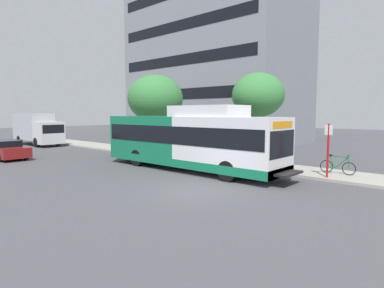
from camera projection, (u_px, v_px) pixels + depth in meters
ground_plane at (93, 169)px, 18.73m from camera, size 120.00×120.00×0.00m
sidewalk_curb at (198, 158)px, 22.58m from camera, size 3.00×56.00×0.14m
transit_bus at (189, 140)px, 18.27m from camera, size 2.58×12.25×3.65m
bus_stop_sign_pole at (328, 146)px, 15.40m from camera, size 0.10×0.36×2.60m
bicycle_parked at (338, 166)px, 16.39m from camera, size 0.52×1.76×1.02m
street_tree_near_stop at (258, 95)px, 19.91m from camera, size 3.23×3.23×5.60m
street_tree_mid_block at (155, 99)px, 25.99m from camera, size 4.46×4.46×6.18m
parked_car_far_lane at (6, 150)px, 22.80m from camera, size 1.80×4.50×1.33m
box_truck_background at (37, 128)px, 32.55m from camera, size 2.32×7.01×3.25m
apartment_tower_backdrop at (216, 35)px, 36.75m from camera, size 11.42×19.22×24.30m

